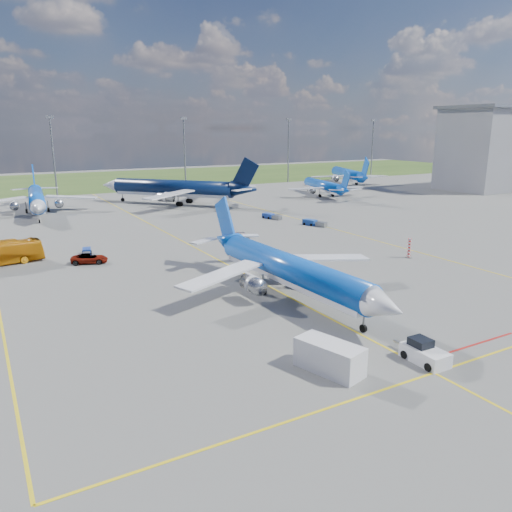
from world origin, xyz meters
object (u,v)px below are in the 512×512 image
baggage_tug_e (271,217)px  service_van (329,357)px  warning_post (409,248)px  service_car_c (244,239)px  baggage_tug_c (87,253)px  bg_jet_nnw (38,214)px  pushback_tug (424,353)px  service_car_b (89,259)px  baggage_tug_w (314,223)px  main_airliner (290,297)px  bg_jet_ne (323,196)px  service_car_a (22,249)px  bg_jet_ene (347,184)px  bg_jet_n (174,204)px

baggage_tug_e → service_van: bearing=-133.6°
warning_post → service_car_c: warning_post is taller
service_car_c → baggage_tug_c: size_ratio=1.16×
bg_jet_nnw → pushback_tug: bearing=-73.6°
service_car_b → service_car_c: (25.93, 0.55, 0.02)m
pushback_tug → baggage_tug_w: bearing=63.8°
service_van → main_airliner: bearing=50.5°
bg_jet_ne → service_car_a: size_ratio=8.40×
pushback_tug → service_car_b: size_ratio=1.09×
service_van → warning_post: bearing=19.0°
baggage_tug_c → baggage_tug_e: size_ratio=0.89×
baggage_tug_w → baggage_tug_c: bearing=162.1°
warning_post → service_car_c: (-17.37, 21.14, -0.76)m
service_car_b → bg_jet_ene: bearing=-38.6°
bg_jet_nnw → service_car_a: bearing=-94.7°
bg_jet_ene → bg_jet_n: bearing=33.1°
warning_post → service_car_c: bearing=129.4°
warning_post → baggage_tug_c: 49.82m
main_airliner → baggage_tug_w: main_airliner is taller
service_car_b → baggage_tug_e: size_ratio=1.04×
service_van → service_car_c: size_ratio=1.10×
warning_post → baggage_tug_c: bearing=149.1°
bg_jet_ene → service_car_a: bg_jet_ene is taller
main_airliner → baggage_tug_e: main_airliner is taller
bg_jet_ene → main_airliner: bearing=68.3°
bg_jet_ne → warning_post: bearing=76.4°
bg_jet_ene → main_airliner: (-84.42, -92.08, 0.00)m
service_car_b → service_car_c: service_car_c is taller
bg_jet_n → service_car_a: 55.21m
warning_post → main_airliner: bearing=-166.1°
bg_jet_ene → pushback_tug: 139.65m
bg_jet_n → service_car_c: (-5.51, -49.29, 0.74)m
main_airliner → service_car_c: 28.81m
service_van → baggage_tug_e: (32.33, 62.84, -0.73)m
service_car_a → service_car_b: 13.96m
baggage_tug_w → main_airliner: bearing=-150.6°
bg_jet_ne → service_car_c: size_ratio=6.31×
warning_post → service_car_b: size_ratio=0.58×
bg_jet_ene → baggage_tug_c: bearing=51.5°
bg_jet_ne → pushback_tug: (-57.25, -90.60, 0.77)m
bg_jet_ene → pushback_tug: size_ratio=6.84×
service_van → service_car_a: bearing=91.9°
warning_post → baggage_tug_w: bearing=84.8°
bg_jet_ne → baggage_tug_e: (-32.99, -25.20, 0.51)m
warning_post → service_van: warning_post is taller
bg_jet_nnw → service_car_a: (-6.76, -39.34, 0.66)m
warning_post → pushback_tug: bearing=-134.0°
service_car_a → baggage_tug_c: (8.71, -6.32, -0.21)m
bg_jet_nnw → bg_jet_ne: bg_jet_nnw is taller
baggage_tug_w → baggage_tug_e: size_ratio=1.06×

